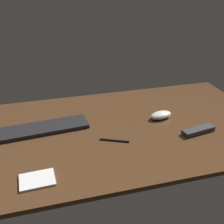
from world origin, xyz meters
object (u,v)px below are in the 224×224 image
Objects in this scene: computer_mouse at (161,115)px; tv_remote at (198,130)px; notepad at (37,180)px; keyboard at (42,128)px; pen at (115,140)px.

tv_remote is (11.00, -17.67, -0.65)cm from computer_mouse.
computer_mouse is 70.42cm from notepad.
keyboard is 35.53cm from pen.
pen is (30.48, -18.25, -0.51)cm from keyboard.
keyboard is 73.35cm from tv_remote.
computer_mouse is 20.83cm from tv_remote.
notepad and pen have the same top height.
computer_mouse is at bearing 51.79° from pen.
computer_mouse reaches higher than notepad.
pen is (34.09, 17.69, 0.00)cm from notepad.
notepad is at bearing -178.53° from tv_remote.
tv_remote is 1.29× the size of notepad.
computer_mouse is 0.94× the size of notepad.
pen is at bearing 165.64° from tv_remote.
tv_remote reaches higher than keyboard.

